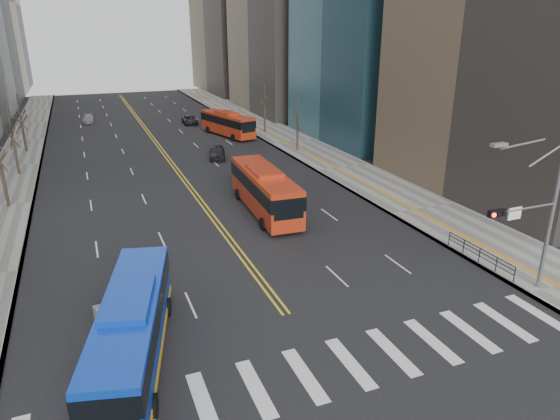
# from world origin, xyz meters

# --- Properties ---
(ground) EXTENTS (220.00, 220.00, 0.00)m
(ground) POSITION_xyz_m (0.00, 0.00, 0.00)
(ground) COLOR black
(sidewalk_right) EXTENTS (7.00, 130.00, 0.15)m
(sidewalk_right) POSITION_xyz_m (17.50, 45.00, 0.07)
(sidewalk_right) COLOR slate
(sidewalk_right) RESTS_ON ground
(sidewalk_left) EXTENTS (5.00, 130.00, 0.15)m
(sidewalk_left) POSITION_xyz_m (-16.50, 45.00, 0.07)
(sidewalk_left) COLOR slate
(sidewalk_left) RESTS_ON ground
(crosswalk) EXTENTS (26.70, 4.00, 0.01)m
(crosswalk) POSITION_xyz_m (0.00, 0.00, 0.01)
(crosswalk) COLOR silver
(crosswalk) RESTS_ON ground
(centerline) EXTENTS (0.55, 100.00, 0.01)m
(centerline) POSITION_xyz_m (0.00, 55.00, 0.01)
(centerline) COLOR gold
(centerline) RESTS_ON ground
(signal_mast) EXTENTS (5.37, 0.37, 9.39)m
(signal_mast) POSITION_xyz_m (13.77, 2.00, 4.86)
(signal_mast) COLOR gray
(signal_mast) RESTS_ON ground
(pedestrian_railing) EXTENTS (0.06, 6.06, 1.02)m
(pedestrian_railing) POSITION_xyz_m (14.30, 6.00, 0.82)
(pedestrian_railing) COLOR black
(pedestrian_railing) RESTS_ON sidewalk_right
(street_trees) EXTENTS (35.20, 47.20, 7.60)m
(street_trees) POSITION_xyz_m (-7.18, 34.55, 4.87)
(street_trees) COLOR #2D231B
(street_trees) RESTS_ON ground
(blue_bus) EXTENTS (5.40, 12.23, 3.49)m
(blue_bus) POSITION_xyz_m (-8.20, 4.00, 1.83)
(blue_bus) COLOR #0B32AD
(blue_bus) RESTS_ON ground
(red_bus_near) EXTENTS (3.46, 12.18, 3.80)m
(red_bus_near) POSITION_xyz_m (4.52, 20.78, 2.11)
(red_bus_near) COLOR #B82F13
(red_bus_near) RESTS_ON ground
(red_bus_far) EXTENTS (5.34, 11.21, 3.47)m
(red_bus_far) POSITION_xyz_m (10.36, 52.23, 1.93)
(red_bus_far) COLOR #B82F13
(red_bus_far) RESTS_ON ground
(car_white) EXTENTS (2.22, 4.70, 1.49)m
(car_white) POSITION_xyz_m (-8.80, 6.00, 0.74)
(car_white) COLOR silver
(car_white) RESTS_ON ground
(car_dark_mid) EXTENTS (2.89, 4.82, 1.54)m
(car_dark_mid) POSITION_xyz_m (5.54, 40.06, 0.77)
(car_dark_mid) COLOR black
(car_dark_mid) RESTS_ON ground
(car_silver) EXTENTS (2.05, 4.39, 1.24)m
(car_silver) POSITION_xyz_m (-7.98, 70.86, 0.62)
(car_silver) COLOR gray
(car_silver) RESTS_ON ground
(car_dark_far) EXTENTS (2.50, 4.88, 1.32)m
(car_dark_far) POSITION_xyz_m (7.31, 63.66, 0.66)
(car_dark_far) COLOR black
(car_dark_far) RESTS_ON ground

